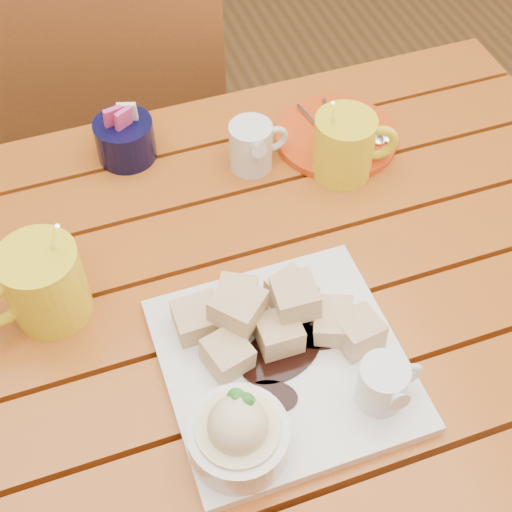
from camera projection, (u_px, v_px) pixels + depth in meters
name	position (u px, v px, depth m)	size (l,w,h in m)	color
ground	(241.00, 497.00, 1.53)	(5.00, 5.00, 0.00)	#583919
table	(233.00, 337.00, 1.03)	(1.20, 0.79, 0.75)	#9F4714
dessert_plate	(275.00, 372.00, 0.83)	(0.29, 0.29, 0.11)	white
coffee_mug_left	(42.00, 284.00, 0.88)	(0.14, 0.10, 0.17)	yellow
coffee_mug_right	(346.00, 145.00, 1.04)	(0.13, 0.09, 0.15)	yellow
cream_pitcher	(252.00, 145.00, 1.06)	(0.09, 0.08, 0.08)	white
sugar_caddy	(125.00, 139.00, 1.08)	(0.09, 0.09, 0.10)	black
orange_saucer	(337.00, 136.00, 1.12)	(0.19, 0.19, 0.02)	#D14012
chair_far	(114.00, 113.00, 1.49)	(0.55, 0.55, 0.97)	brown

